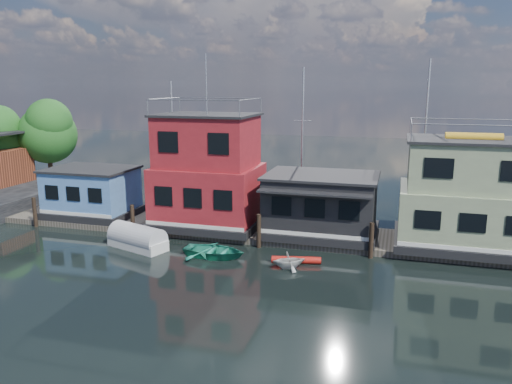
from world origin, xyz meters
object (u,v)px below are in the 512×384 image
(houseboat_blue, at_px, (92,192))
(tarp_runabout, at_px, (137,239))
(houseboat_dark, at_px, (321,205))
(red_kayak, at_px, (296,260))
(houseboat_green, at_px, (468,196))
(houseboat_red, at_px, (208,174))
(dinghy_teal, at_px, (214,251))
(dinghy_white, at_px, (289,260))

(houseboat_blue, xyz_separation_m, tarp_runabout, (6.61, -5.05, -1.59))
(houseboat_blue, bearing_deg, houseboat_dark, -0.06)
(red_kayak, bearing_deg, houseboat_green, 15.28)
(red_kayak, bearing_deg, houseboat_blue, 151.60)
(houseboat_green, xyz_separation_m, red_kayak, (-9.61, -4.96, -3.34))
(houseboat_red, bearing_deg, houseboat_green, 0.00)
(houseboat_red, xyz_separation_m, tarp_runabout, (-2.89, -5.05, -3.49))
(red_kayak, height_order, dinghy_teal, dinghy_teal)
(houseboat_red, distance_m, tarp_runabout, 6.79)
(houseboat_dark, relative_size, dinghy_white, 3.91)
(houseboat_blue, distance_m, houseboat_red, 9.69)
(dinghy_teal, bearing_deg, houseboat_blue, 67.52)
(houseboat_blue, relative_size, tarp_runabout, 1.48)
(tarp_runabout, distance_m, red_kayak, 10.29)
(tarp_runabout, height_order, dinghy_white, tarp_runabout)
(red_kayak, bearing_deg, houseboat_dark, 70.91)
(houseboat_blue, distance_m, dinghy_teal, 13.15)
(houseboat_red, height_order, dinghy_white, houseboat_red)
(dinghy_teal, bearing_deg, houseboat_green, -68.62)
(houseboat_red, xyz_separation_m, houseboat_green, (17.00, 0.00, -0.55))
(houseboat_green, distance_m, red_kayak, 11.32)
(houseboat_blue, bearing_deg, houseboat_red, 0.00)
(houseboat_red, relative_size, houseboat_dark, 1.60)
(houseboat_green, bearing_deg, houseboat_red, -180.00)
(tarp_runabout, bearing_deg, houseboat_dark, 43.72)
(houseboat_dark, distance_m, houseboat_green, 9.07)
(houseboat_red, relative_size, dinghy_white, 6.27)
(houseboat_blue, distance_m, red_kayak, 17.71)
(houseboat_blue, xyz_separation_m, houseboat_red, (9.50, 0.00, 1.90))
(houseboat_dark, height_order, tarp_runabout, houseboat_dark)
(houseboat_green, distance_m, tarp_runabout, 20.73)
(houseboat_green, distance_m, dinghy_teal, 15.84)
(houseboat_blue, distance_m, houseboat_green, 26.53)
(houseboat_blue, height_order, tarp_runabout, houseboat_blue)
(houseboat_red, distance_m, dinghy_white, 9.93)
(dinghy_white, bearing_deg, houseboat_dark, -35.04)
(red_kayak, bearing_deg, dinghy_teal, 171.71)
(houseboat_red, bearing_deg, dinghy_teal, -65.54)
(houseboat_green, height_order, tarp_runabout, houseboat_green)
(red_kayak, bearing_deg, tarp_runabout, 168.48)
(houseboat_green, bearing_deg, tarp_runabout, -165.75)
(dinghy_white, bearing_deg, dinghy_teal, 56.11)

